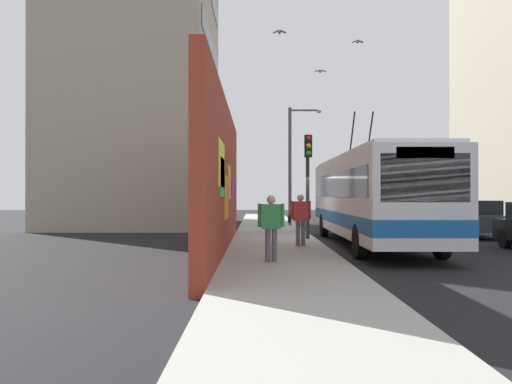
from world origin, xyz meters
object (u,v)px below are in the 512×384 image
(city_bus, at_px, (371,196))
(street_lamp, at_px, (294,157))
(parked_car_dark_gray, at_px, (471,217))
(parked_car_navy, at_px, (399,210))
(parked_car_white, at_px, (427,213))
(pedestrian_at_curb, at_px, (300,216))
(pedestrian_near_wall, at_px, (271,223))
(traffic_light, at_px, (308,168))

(city_bus, xyz_separation_m, street_lamp, (9.82, 2.04, 2.08))
(parked_car_dark_gray, bearing_deg, parked_car_navy, -0.00)
(parked_car_white, xyz_separation_m, street_lamp, (0.26, 7.24, 3.04))
(pedestrian_at_curb, relative_size, street_lamp, 0.26)
(city_bus, height_order, pedestrian_near_wall, city_bus)
(parked_car_white, bearing_deg, parked_car_dark_gray, -180.00)
(city_bus, distance_m, pedestrian_near_wall, 6.73)
(parked_car_white, distance_m, parked_car_navy, 5.39)
(pedestrian_at_curb, xyz_separation_m, traffic_light, (2.62, -0.52, 1.68))
(parked_car_white, distance_m, street_lamp, 7.86)
(parked_car_dark_gray, height_order, street_lamp, street_lamp)
(parked_car_white, distance_m, pedestrian_at_curb, 13.68)
(parked_car_dark_gray, relative_size, parked_car_navy, 0.96)
(parked_car_dark_gray, xyz_separation_m, street_lamp, (5.97, 7.24, 3.04))
(pedestrian_at_curb, bearing_deg, street_lamp, -3.12)
(parked_car_dark_gray, distance_m, parked_car_white, 5.71)
(pedestrian_near_wall, distance_m, traffic_light, 6.94)
(traffic_light, distance_m, street_lamp, 8.89)
(street_lamp, bearing_deg, pedestrian_near_wall, 173.72)
(parked_car_dark_gray, xyz_separation_m, traffic_light, (-2.86, 7.35, 1.99))
(pedestrian_at_curb, bearing_deg, traffic_light, -11.12)
(city_bus, distance_m, street_lamp, 10.24)
(parked_car_dark_gray, height_order, pedestrian_at_curb, pedestrian_at_curb)
(parked_car_dark_gray, bearing_deg, parked_car_white, 0.00)
(traffic_light, bearing_deg, parked_car_navy, -27.77)
(parked_car_navy, bearing_deg, city_bus, 160.82)
(traffic_light, bearing_deg, pedestrian_at_curb, 168.88)
(parked_car_navy, bearing_deg, pedestrian_near_wall, 156.46)
(parked_car_white, bearing_deg, street_lamp, 87.92)
(pedestrian_near_wall, xyz_separation_m, traffic_light, (6.55, -1.58, 1.69))
(city_bus, relative_size, parked_car_navy, 2.56)
(city_bus, height_order, street_lamp, street_lamp)
(city_bus, bearing_deg, parked_car_white, -28.55)
(pedestrian_near_wall, relative_size, street_lamp, 0.26)
(traffic_light, xyz_separation_m, street_lamp, (8.83, -0.11, 1.06))
(pedestrian_at_curb, height_order, street_lamp, street_lamp)
(parked_car_dark_gray, bearing_deg, traffic_light, 111.27)
(parked_car_white, bearing_deg, parked_car_navy, -0.00)
(city_bus, height_order, parked_car_white, city_bus)
(parked_car_navy, xyz_separation_m, traffic_light, (-13.96, 7.35, 1.99))
(street_lamp, bearing_deg, traffic_light, 179.29)
(pedestrian_at_curb, distance_m, street_lamp, 11.79)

